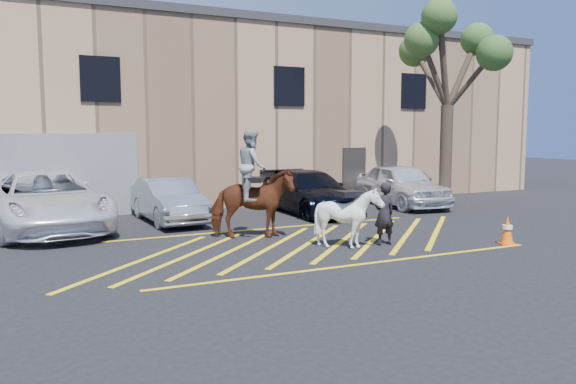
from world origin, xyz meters
name	(u,v)px	position (x,y,z in m)	size (l,w,h in m)	color
ground	(303,242)	(0.00, 0.00, 0.00)	(90.00, 90.00, 0.00)	black
car_white_pickup	(46,201)	(-5.92, 4.67, 0.87)	(2.87, 6.23, 1.73)	white
car_silver_sedan	(169,200)	(-2.35, 4.71, 0.69)	(1.47, 4.21, 1.39)	#9398A0
car_blue_suv	(310,192)	(2.60, 4.51, 0.74)	(2.08, 5.11, 1.48)	black
car_white_suv	(401,185)	(6.68, 4.65, 0.82)	(1.94, 4.82, 1.64)	white
handler	(384,214)	(1.65, -1.26, 0.80)	(0.58, 0.38, 1.59)	black
warehouse	(179,114)	(-0.01, 11.99, 3.65)	(32.42, 10.20, 7.30)	tan
hatching_zone	(308,243)	(0.00, -0.30, 0.01)	(12.60, 5.12, 0.01)	yellow
mounted_bay	(252,195)	(-1.01, 1.03, 1.18)	(2.42, 1.68, 2.91)	#5F2516
saddled_white	(348,217)	(0.63, -1.20, 0.76)	(1.27, 1.42, 1.51)	white
traffic_cone	(507,230)	(4.54, -2.56, 0.37)	(0.49, 0.49, 0.73)	#FF490A
tree	(449,51)	(7.29, 2.91, 5.69)	(3.99, 4.37, 7.31)	#403627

